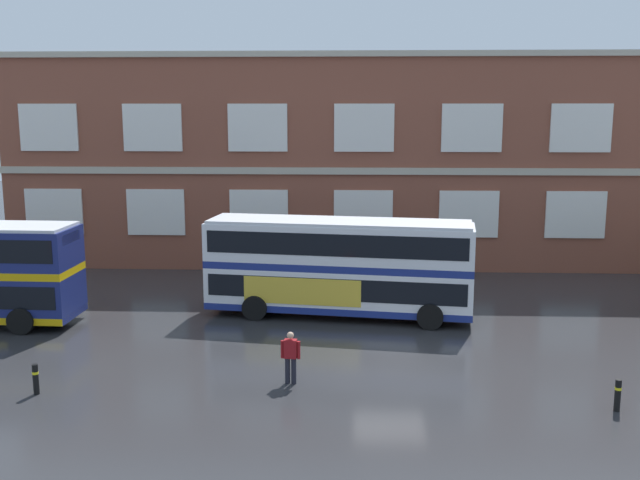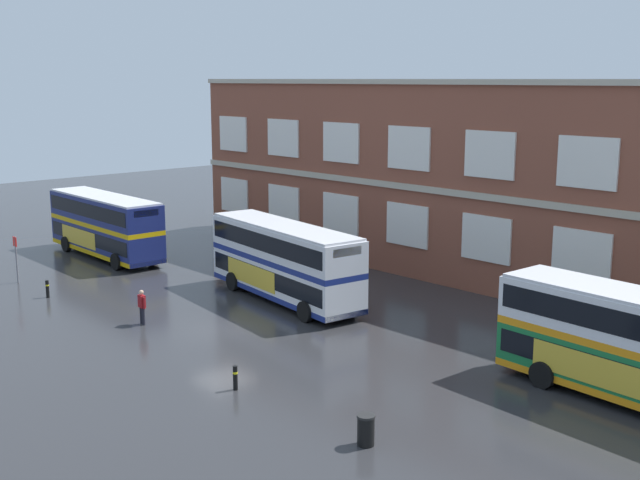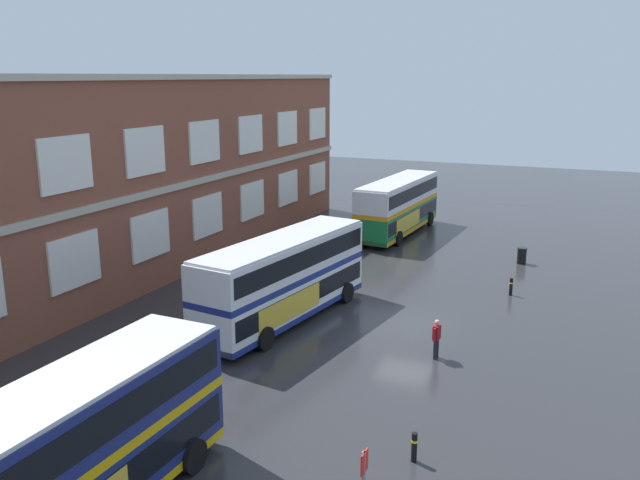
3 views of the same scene
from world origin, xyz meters
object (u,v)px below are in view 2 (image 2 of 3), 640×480
at_px(safety_bollard_east, 47,289).
at_px(safety_bollard_west, 235,377).
at_px(waiting_passenger, 142,306).
at_px(station_litter_bin, 366,430).
at_px(double_decker_middle, 284,261).
at_px(bus_stand_flag, 16,255).
at_px(double_decker_near, 105,225).

bearing_deg(safety_bollard_east, safety_bollard_west, -1.70).
relative_size(waiting_passenger, safety_bollard_west, 1.79).
bearing_deg(waiting_passenger, station_litter_bin, -5.25).
bearing_deg(double_decker_middle, safety_bollard_west, -49.11).
xyz_separation_m(bus_stand_flag, safety_bollard_west, (21.50, -0.65, -1.14)).
distance_m(waiting_passenger, safety_bollard_east, 7.80).
distance_m(waiting_passenger, bus_stand_flag, 11.99).
distance_m(safety_bollard_west, safety_bollard_east, 17.29).
bearing_deg(double_decker_near, safety_bollard_east, -46.13).
distance_m(double_decker_middle, bus_stand_flag, 15.97).
bearing_deg(waiting_passenger, bus_stand_flag, -174.85).
xyz_separation_m(double_decker_near, double_decker_middle, (16.04, 1.72, 0.00)).
distance_m(double_decker_middle, waiting_passenger, 7.96).
height_order(bus_stand_flag, station_litter_bin, bus_stand_flag).
relative_size(double_decker_near, bus_stand_flag, 4.10).
bearing_deg(double_decker_near, bus_stand_flag, -68.95).
bearing_deg(double_decker_middle, waiting_passenger, -100.18).
relative_size(waiting_passenger, station_litter_bin, 1.65).
height_order(safety_bollard_west, safety_bollard_east, same).
bearing_deg(double_decker_near, station_litter_bin, -13.70).
height_order(double_decker_middle, safety_bollard_east, double_decker_middle).
xyz_separation_m(double_decker_middle, station_litter_bin, (14.76, -9.22, -1.63)).
bearing_deg(safety_bollard_east, double_decker_near, 133.87).
distance_m(bus_stand_flag, safety_bollard_east, 4.38).
xyz_separation_m(double_decker_near, station_litter_bin, (30.80, -7.51, -1.63)).
height_order(waiting_passenger, station_litter_bin, waiting_passenger).
relative_size(double_decker_near, safety_bollard_west, 11.65).
xyz_separation_m(station_litter_bin, safety_bollard_east, (-23.84, 0.27, -0.03)).
bearing_deg(double_decker_near, waiting_passenger, -22.35).
bearing_deg(safety_bollard_east, station_litter_bin, -0.66).
height_order(double_decker_middle, safety_bollard_west, double_decker_middle).
distance_m(station_litter_bin, safety_bollard_west, 6.57).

